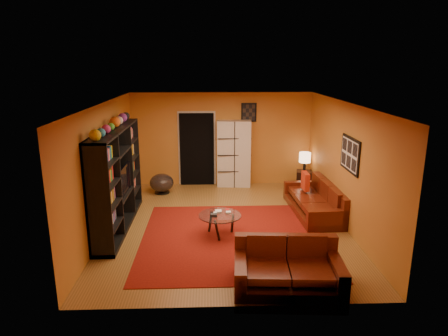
{
  "coord_description": "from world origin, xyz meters",
  "views": [
    {
      "loc": [
        -0.35,
        -8.01,
        3.4
      ],
      "look_at": [
        -0.05,
        0.1,
        1.24
      ],
      "focal_mm": 32.0,
      "sensor_mm": 36.0,
      "label": 1
    }
  ],
  "objects_px": {
    "storage_cabinet": "(234,154)",
    "bowl_chair": "(162,183)",
    "tv": "(120,181)",
    "coffee_table": "(220,217)",
    "sofa": "(318,201)",
    "entertainment_unit": "(117,179)",
    "side_table": "(304,180)",
    "table_lamp": "(305,158)",
    "loveseat": "(287,267)"
  },
  "relations": [
    {
      "from": "loveseat",
      "to": "storage_cabinet",
      "type": "bearing_deg",
      "value": 9.49
    },
    {
      "from": "tv",
      "to": "storage_cabinet",
      "type": "xyz_separation_m",
      "value": [
        2.56,
        2.8,
        -0.09
      ]
    },
    {
      "from": "tv",
      "to": "table_lamp",
      "type": "xyz_separation_m",
      "value": [
        4.47,
        2.46,
        -0.14
      ]
    },
    {
      "from": "sofa",
      "to": "table_lamp",
      "type": "height_order",
      "value": "table_lamp"
    },
    {
      "from": "coffee_table",
      "to": "entertainment_unit",
      "type": "bearing_deg",
      "value": 165.47
    },
    {
      "from": "coffee_table",
      "to": "table_lamp",
      "type": "xyz_separation_m",
      "value": [
        2.4,
        3.01,
        0.48
      ]
    },
    {
      "from": "side_table",
      "to": "table_lamp",
      "type": "relative_size",
      "value": 0.96
    },
    {
      "from": "tv",
      "to": "table_lamp",
      "type": "height_order",
      "value": "tv"
    },
    {
      "from": "sofa",
      "to": "table_lamp",
      "type": "xyz_separation_m",
      "value": [
        0.11,
        1.86,
        0.58
      ]
    },
    {
      "from": "coffee_table",
      "to": "tv",
      "type": "bearing_deg",
      "value": 165.03
    },
    {
      "from": "storage_cabinet",
      "to": "entertainment_unit",
      "type": "bearing_deg",
      "value": -128.19
    },
    {
      "from": "entertainment_unit",
      "to": "coffee_table",
      "type": "relative_size",
      "value": 3.49
    },
    {
      "from": "bowl_chair",
      "to": "side_table",
      "type": "xyz_separation_m",
      "value": [
        3.88,
        0.26,
        -0.03
      ]
    },
    {
      "from": "tv",
      "to": "table_lamp",
      "type": "bearing_deg",
      "value": -61.25
    },
    {
      "from": "sofa",
      "to": "loveseat",
      "type": "relative_size",
      "value": 1.31
    },
    {
      "from": "storage_cabinet",
      "to": "side_table",
      "type": "bearing_deg",
      "value": -5.28
    },
    {
      "from": "loveseat",
      "to": "tv",
      "type": "bearing_deg",
      "value": 55.7
    },
    {
      "from": "sofa",
      "to": "coffee_table",
      "type": "relative_size",
      "value": 2.63
    },
    {
      "from": "loveseat",
      "to": "coffee_table",
      "type": "relative_size",
      "value": 2.01
    },
    {
      "from": "entertainment_unit",
      "to": "side_table",
      "type": "relative_size",
      "value": 6.0
    },
    {
      "from": "entertainment_unit",
      "to": "loveseat",
      "type": "relative_size",
      "value": 1.74
    },
    {
      "from": "entertainment_unit",
      "to": "coffee_table",
      "type": "height_order",
      "value": "entertainment_unit"
    },
    {
      "from": "loveseat",
      "to": "bowl_chair",
      "type": "bearing_deg",
      "value": 32.14
    },
    {
      "from": "entertainment_unit",
      "to": "side_table",
      "type": "xyz_separation_m",
      "value": [
        4.53,
        2.46,
        -0.8
      ]
    },
    {
      "from": "tv",
      "to": "coffee_table",
      "type": "height_order",
      "value": "tv"
    },
    {
      "from": "bowl_chair",
      "to": "table_lamp",
      "type": "bearing_deg",
      "value": 3.88
    },
    {
      "from": "entertainment_unit",
      "to": "bowl_chair",
      "type": "xyz_separation_m",
      "value": [
        0.65,
        2.2,
        -0.77
      ]
    },
    {
      "from": "loveseat",
      "to": "table_lamp",
      "type": "xyz_separation_m",
      "value": [
        1.39,
        4.87,
        0.59
      ]
    },
    {
      "from": "tv",
      "to": "coffee_table",
      "type": "xyz_separation_m",
      "value": [
        2.07,
        -0.55,
        -0.62
      ]
    },
    {
      "from": "entertainment_unit",
      "to": "loveseat",
      "type": "height_order",
      "value": "entertainment_unit"
    },
    {
      "from": "table_lamp",
      "to": "loveseat",
      "type": "bearing_deg",
      "value": -105.96
    },
    {
      "from": "loveseat",
      "to": "storage_cabinet",
      "type": "distance_m",
      "value": 5.28
    },
    {
      "from": "entertainment_unit",
      "to": "storage_cabinet",
      "type": "relative_size",
      "value": 1.62
    },
    {
      "from": "coffee_table",
      "to": "table_lamp",
      "type": "distance_m",
      "value": 3.88
    },
    {
      "from": "table_lamp",
      "to": "storage_cabinet",
      "type": "bearing_deg",
      "value": 169.91
    },
    {
      "from": "coffee_table",
      "to": "table_lamp",
      "type": "bearing_deg",
      "value": 51.43
    },
    {
      "from": "entertainment_unit",
      "to": "tv",
      "type": "bearing_deg",
      "value": 4.67
    },
    {
      "from": "entertainment_unit",
      "to": "loveseat",
      "type": "distance_m",
      "value": 4.03
    },
    {
      "from": "sofa",
      "to": "storage_cabinet",
      "type": "height_order",
      "value": "storage_cabinet"
    },
    {
      "from": "loveseat",
      "to": "bowl_chair",
      "type": "relative_size",
      "value": 2.71
    },
    {
      "from": "storage_cabinet",
      "to": "bowl_chair",
      "type": "xyz_separation_m",
      "value": [
        -1.97,
        -0.6,
        -0.65
      ]
    },
    {
      "from": "tv",
      "to": "bowl_chair",
      "type": "height_order",
      "value": "tv"
    },
    {
      "from": "tv",
      "to": "coffee_table",
      "type": "distance_m",
      "value": 2.24
    },
    {
      "from": "sofa",
      "to": "storage_cabinet",
      "type": "relative_size",
      "value": 1.22
    },
    {
      "from": "loveseat",
      "to": "coffee_table",
      "type": "height_order",
      "value": "loveseat"
    },
    {
      "from": "sofa",
      "to": "table_lamp",
      "type": "distance_m",
      "value": 1.95
    },
    {
      "from": "coffee_table",
      "to": "side_table",
      "type": "xyz_separation_m",
      "value": [
        2.4,
        3.01,
        -0.14
      ]
    },
    {
      "from": "storage_cabinet",
      "to": "bowl_chair",
      "type": "height_order",
      "value": "storage_cabinet"
    },
    {
      "from": "loveseat",
      "to": "bowl_chair",
      "type": "distance_m",
      "value": 5.24
    },
    {
      "from": "entertainment_unit",
      "to": "storage_cabinet",
      "type": "distance_m",
      "value": 3.83
    }
  ]
}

